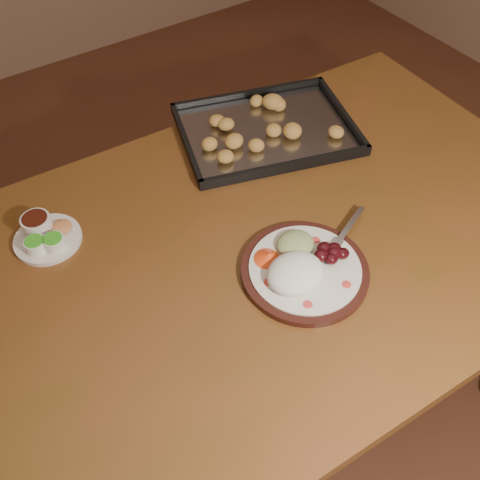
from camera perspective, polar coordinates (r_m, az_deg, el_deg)
ground at (r=1.90m, az=1.49°, el=-8.70°), size 4.00×4.00×0.00m
dining_table at (r=1.20m, az=1.09°, el=-3.63°), size 1.54×0.97×0.75m
dinner_plate at (r=1.07m, az=6.65°, el=-2.92°), size 0.34×0.26×0.06m
condiment_saucer at (r=1.19m, az=-20.11°, el=0.51°), size 0.14×0.14×0.05m
baking_tray at (r=1.39m, az=2.83°, el=11.79°), size 0.50×0.43×0.04m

